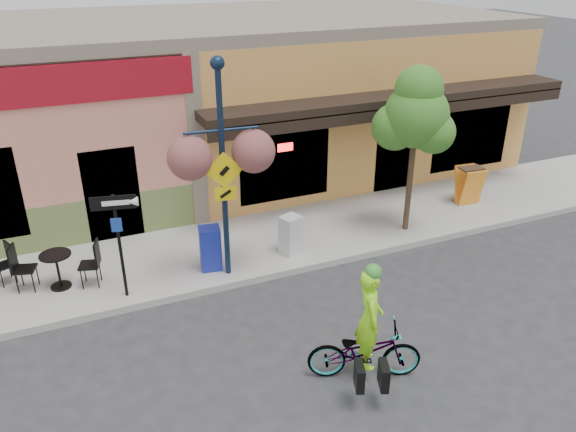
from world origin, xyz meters
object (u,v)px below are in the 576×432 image
Objects in this scene: building at (193,97)px; street_tree at (413,151)px; bicycle at (364,351)px; newspaper_box_grey at (291,235)px; newspaper_box_blue at (210,248)px; one_way_sign at (120,247)px; cyclist_rider at (369,331)px; lamp_post at (223,173)px.

building reaches higher than street_tree.
newspaper_box_grey is (0.44, 3.93, 0.11)m from bicycle.
newspaper_box_grey is at bearing 8.29° from newspaper_box_blue.
bicycle is 0.85× the size of one_way_sign.
building is 6.55m from newspaper_box_grey.
cyclist_rider is 4.84m from one_way_sign.
building is 20.87× the size of newspaper_box_grey.
newspaper_box_blue is 1.08× the size of newspaper_box_grey.
newspaper_box_grey is (0.39, -6.32, -1.66)m from building.
newspaper_box_grey is at bearing -86.43° from building.
one_way_sign is (-2.06, -0.03, -1.14)m from lamp_post.
street_tree is (6.58, 0.30, 0.90)m from one_way_sign.
newspaper_box_grey reaches higher than bicycle.
building reaches higher than bicycle.
street_tree is at bearing 8.19° from lamp_post.
cyclist_rider is 0.80× the size of one_way_sign.
street_tree is (4.79, -0.05, 1.48)m from newspaper_box_blue.
newspaper_box_grey is 0.22× the size of street_tree.
newspaper_box_blue is (-1.36, 3.96, 0.15)m from bicycle.
newspaper_box_grey is (1.79, -0.04, -0.04)m from newspaper_box_blue.
bicycle is 2.06× the size of newspaper_box_grey.
one_way_sign is 1.92m from newspaper_box_blue.
newspaper_box_blue reaches higher than newspaper_box_grey.
street_tree reaches higher than cyclist_rider.
lamp_post is 4.53m from street_tree.
bicycle is at bearing -68.56° from lamp_post.
building is 10.80× the size of cyclist_rider.
building is at bearing 86.88° from newspaper_box_blue.
bicycle is 4.85m from one_way_sign.
one_way_sign is 6.65m from street_tree.
lamp_post is at bearing -176.63° from street_tree.
newspaper_box_grey is at bearing 15.14° from lamp_post.
building is 6.70m from lamp_post.
one_way_sign is 0.54× the size of street_tree.
newspaper_box_blue is (-1.40, -6.29, -1.63)m from building.
bicycle is 1.07× the size of cyclist_rider.
newspaper_box_grey is at bearing 15.10° from bicycle.
cyclist_rider is 4.21m from newspaper_box_blue.
bicycle is at bearing -131.23° from street_tree.
cyclist_rider is at bearing -130.82° from street_tree.
street_tree reaches higher than one_way_sign.
newspaper_box_blue is at bearing 159.13° from newspaper_box_grey.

